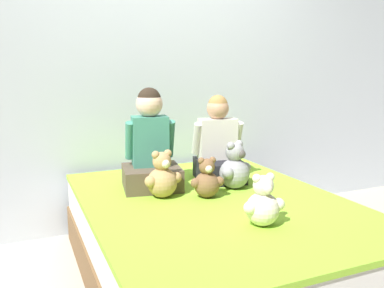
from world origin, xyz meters
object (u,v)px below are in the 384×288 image
(child_on_right, at_px, (218,147))
(teddy_bear_between_children, at_px, (207,181))
(teddy_bear_held_by_right_child, at_px, (235,169))
(teddy_bear_at_foot_of_bed, at_px, (263,204))
(teddy_bear_held_by_left_child, at_px, (162,178))
(bed, at_px, (214,240))
(child_on_left, at_px, (151,149))

(child_on_right, height_order, teddy_bear_between_children, child_on_right)
(teddy_bear_held_by_right_child, bearing_deg, teddy_bear_at_foot_of_bed, -130.42)
(teddy_bear_held_by_left_child, height_order, teddy_bear_between_children, teddy_bear_held_by_left_child)
(bed, bearing_deg, teddy_bear_held_by_right_child, 36.10)
(teddy_bear_held_by_left_child, bearing_deg, child_on_left, 81.00)
(teddy_bear_at_foot_of_bed, bearing_deg, teddy_bear_held_by_right_child, 76.92)
(bed, height_order, teddy_bear_between_children, teddy_bear_between_children)
(teddy_bear_held_by_left_child, relative_size, teddy_bear_at_foot_of_bed, 1.09)
(teddy_bear_between_children, relative_size, teddy_bear_at_foot_of_bed, 0.94)
(teddy_bear_held_by_left_child, bearing_deg, child_on_right, 17.34)
(bed, bearing_deg, child_on_right, 60.31)
(child_on_left, relative_size, teddy_bear_between_children, 2.62)
(child_on_left, bearing_deg, teddy_bear_between_children, -45.41)
(teddy_bear_between_children, bearing_deg, bed, -66.22)
(child_on_left, bearing_deg, teddy_bear_held_by_left_child, -81.62)
(teddy_bear_held_by_right_child, bearing_deg, child_on_left, 130.13)
(teddy_bear_held_by_right_child, xyz_separation_m, teddy_bear_at_foot_of_bed, (-0.19, -0.61, -0.02))
(bed, distance_m, teddy_bear_between_children, 0.36)
(teddy_bear_between_children, bearing_deg, teddy_bear_held_by_right_child, 31.60)
(bed, relative_size, teddy_bear_held_by_right_child, 6.22)
(teddy_bear_held_by_right_child, distance_m, teddy_bear_between_children, 0.27)
(child_on_left, height_order, child_on_right, child_on_left)
(child_on_left, xyz_separation_m, teddy_bear_between_children, (0.24, -0.34, -0.15))
(bed, distance_m, teddy_bear_held_by_left_child, 0.49)
(child_on_left, height_order, teddy_bear_held_by_right_child, child_on_left)
(child_on_left, relative_size, child_on_right, 1.10)
(bed, relative_size, teddy_bear_held_by_left_child, 6.69)
(teddy_bear_held_by_right_child, height_order, teddy_bear_between_children, teddy_bear_held_by_right_child)
(child_on_left, height_order, teddy_bear_held_by_left_child, child_on_left)
(teddy_bear_between_children, xyz_separation_m, teddy_bear_at_foot_of_bed, (0.06, -0.51, 0.01))
(teddy_bear_held_by_right_child, bearing_deg, child_on_right, 65.66)
(teddy_bear_between_children, height_order, teddy_bear_at_foot_of_bed, teddy_bear_at_foot_of_bed)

